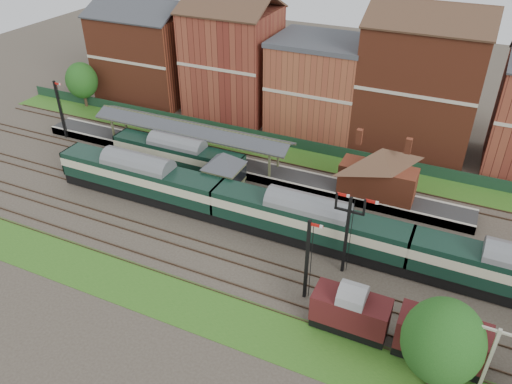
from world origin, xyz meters
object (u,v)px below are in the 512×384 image
at_px(semaphore_bracket, 347,230).
at_px(dmu_train, 307,221).
at_px(signal_box, 224,176).
at_px(goods_van_a, 350,311).
at_px(platform_railcar, 178,155).

distance_m(semaphore_bracket, dmu_train, 5.52).
height_order(signal_box, goods_van_a, signal_box).
distance_m(signal_box, semaphore_bracket, 16.16).
bearing_deg(dmu_train, signal_box, 162.90).
bearing_deg(platform_railcar, semaphore_bracket, -21.38).
bearing_deg(semaphore_bracket, platform_railcar, 158.62).
bearing_deg(signal_box, dmu_train, -17.10).
height_order(signal_box, dmu_train, signal_box).
distance_m(semaphore_bracket, platform_railcar, 24.80).
bearing_deg(signal_box, semaphore_bracket, -20.92).
relative_size(dmu_train, goods_van_a, 9.80).
bearing_deg(dmu_train, platform_railcar, 160.66).
distance_m(semaphore_bracket, goods_van_a, 7.39).
distance_m(signal_box, goods_van_a, 21.31).
bearing_deg(signal_box, goods_van_a, -35.15).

